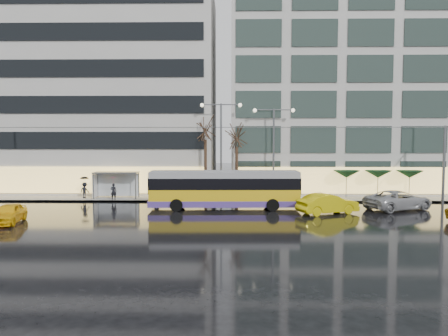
{
  "coord_description": "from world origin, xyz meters",
  "views": [
    {
      "loc": [
        2.96,
        -30.72,
        5.98
      ],
      "look_at": [
        2.38,
        5.0,
        3.44
      ],
      "focal_mm": 35.0,
      "sensor_mm": 36.0,
      "label": 1
    }
  ],
  "objects_px": {
    "street_lamp_near": "(221,137)",
    "bus_shelter": "(113,179)",
    "trolleybus": "(224,190)",
    "taxi_a": "(8,214)"
  },
  "relations": [
    {
      "from": "street_lamp_near",
      "to": "bus_shelter",
      "type": "bearing_deg",
      "value": -179.37
    },
    {
      "from": "bus_shelter",
      "to": "street_lamp_near",
      "type": "relative_size",
      "value": 0.47
    },
    {
      "from": "street_lamp_near",
      "to": "taxi_a",
      "type": "relative_size",
      "value": 2.22
    },
    {
      "from": "bus_shelter",
      "to": "taxi_a",
      "type": "bearing_deg",
      "value": -109.19
    },
    {
      "from": "trolleybus",
      "to": "street_lamp_near",
      "type": "relative_size",
      "value": 1.37
    },
    {
      "from": "bus_shelter",
      "to": "street_lamp_near",
      "type": "xyz_separation_m",
      "value": [
        10.38,
        0.11,
        4.03
      ]
    },
    {
      "from": "bus_shelter",
      "to": "street_lamp_near",
      "type": "distance_m",
      "value": 11.14
    },
    {
      "from": "trolleybus",
      "to": "street_lamp_near",
      "type": "xyz_separation_m",
      "value": [
        -0.41,
        5.52,
        4.44
      ]
    },
    {
      "from": "trolleybus",
      "to": "street_lamp_near",
      "type": "height_order",
      "value": "street_lamp_near"
    },
    {
      "from": "bus_shelter",
      "to": "trolleybus",
      "type": "bearing_deg",
      "value": -26.61
    }
  ]
}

